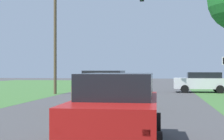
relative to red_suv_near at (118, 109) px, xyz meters
The scene contains 5 objects.
ground_plane 7.48m from the red_suv_near, 103.13° to the left, with size 120.00×120.00×0.00m, color #424244.
red_suv_near is the anchor object (origin of this frame).
pickup_truck_lead 7.71m from the red_suv_near, 102.52° to the left, with size 2.28×4.91×1.92m.
traffic_light 19.16m from the red_suv_near, 107.82° to the left, with size 7.92×0.40×8.90m.
crossing_suv_far 21.78m from the red_suv_near, 78.43° to the left, with size 4.64×2.06×1.75m.
Camera 1 is at (2.83, -2.84, 1.96)m, focal length 53.37 mm.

